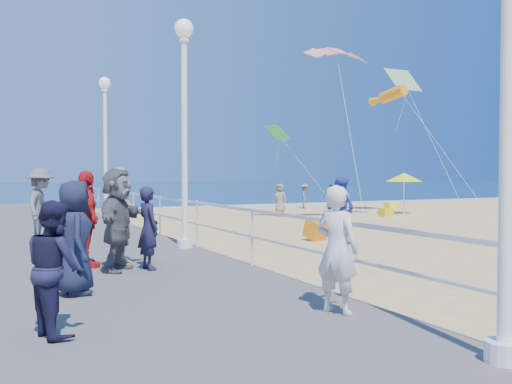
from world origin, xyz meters
name	(u,v)px	position (x,y,z in m)	size (l,w,h in m)	color
ground	(369,251)	(0.00, 0.00, 0.00)	(160.00, 160.00, 0.00)	#E6BE78
ocean	(59,189)	(0.00, 65.00, 0.01)	(160.00, 90.00, 0.05)	#0D2D4F
surf_line	(157,208)	(0.00, 20.50, 0.03)	(160.00, 1.20, 0.04)	white
boardwalk	(91,262)	(-7.50, 0.00, 0.20)	(5.00, 44.00, 0.40)	#67625D
railing	(197,211)	(-5.05, 0.00, 1.25)	(0.05, 42.00, 0.55)	white
lamp_post_near	(510,9)	(-5.35, -9.00, 3.66)	(0.44, 0.44, 5.32)	white
lamp_post_mid	(184,108)	(-5.35, 0.00, 3.66)	(0.44, 0.44, 5.32)	white
lamp_post_far	(105,132)	(-5.35, 9.00, 3.66)	(0.44, 0.44, 5.32)	white
woman_holding_toddler	(337,249)	(-5.69, -6.76, 1.21)	(0.59, 0.39, 1.61)	silver
toddler_held	(340,210)	(-5.54, -6.61, 1.68)	(0.42, 0.33, 0.86)	#3045B5
spectator_0	(148,228)	(-6.93, -2.57, 1.16)	(0.55, 0.36, 1.51)	#1B1836
spectator_2	(41,206)	(-8.29, 2.34, 1.34)	(1.22, 0.70, 1.88)	#56585B
spectator_3	(86,219)	(-7.90, -1.84, 1.30)	(1.06, 0.44, 1.80)	red
spectator_4	(75,238)	(-8.47, -4.18, 1.23)	(0.81, 0.53, 1.66)	#161B32
spectator_5	(117,219)	(-7.47, -2.47, 1.33)	(1.72, 0.55, 1.85)	#57585C
spectator_6	(122,216)	(-7.24, -1.78, 1.33)	(0.68, 0.45, 1.86)	gray
spectator_7	(55,268)	(-8.98, -6.22, 1.14)	(0.71, 0.56, 1.47)	#171732
beach_walker_a	(305,196)	(7.92, 16.55, 0.75)	(0.96, 0.55, 1.49)	#5B5D60
beach_walker_b	(331,196)	(9.88, 16.66, 0.72)	(0.84, 0.35, 1.43)	#1C283E
beach_walker_c	(280,198)	(4.64, 13.64, 0.78)	(0.76, 0.50, 1.57)	gray
box_kite	(316,231)	(-0.09, 2.60, 0.30)	(0.55, 0.55, 0.60)	#D34E0C
beach_umbrella	(404,177)	(10.14, 10.33, 1.91)	(1.90, 1.90, 2.14)	white
beach_chair_left	(386,212)	(8.31, 9.50, 0.20)	(0.55, 0.55, 0.40)	yellow
beach_chair_right	(390,206)	(12.09, 13.76, 0.20)	(0.55, 0.55, 0.40)	#ECFF1A
kite_parafoil	(337,51)	(4.20, 7.76, 7.35)	(2.86, 0.90, 0.30)	red
kite_windsock	(393,94)	(8.52, 9.27, 5.97)	(0.56, 0.56, 2.24)	orange
kite_diamond_multi	(403,80)	(10.71, 11.14, 7.08)	(1.69, 1.69, 0.02)	#189CCF
kite_diamond_green	(277,133)	(2.96, 10.80, 4.00)	(1.03, 1.03, 0.02)	green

